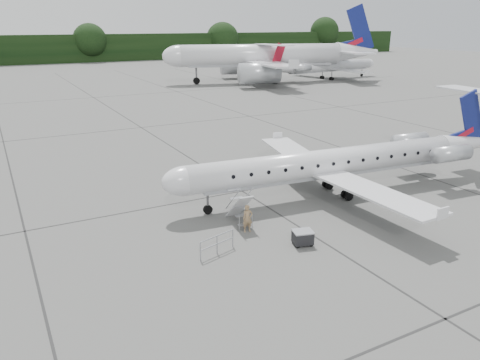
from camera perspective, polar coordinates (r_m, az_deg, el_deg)
ground at (r=29.67m, az=16.09°, el=-4.41°), size 320.00×320.00×0.00m
treeline at (r=150.65m, az=-21.52°, el=14.64°), size 260.00×4.00×8.00m
main_regional_jet at (r=31.63m, az=10.73°, el=3.66°), size 27.02×20.67×6.49m
airstair at (r=27.33m, az=-0.11°, el=-3.34°), size 1.07×2.28×2.03m
passenger at (r=26.35m, az=0.93°, el=-4.72°), size 0.64×0.48×1.60m
safety_railing at (r=24.08m, az=-2.82°, el=-7.88°), size 2.14×0.68×1.00m
baggage_cart at (r=25.19m, az=7.65°, el=-6.95°), size 1.18×1.04×0.87m
bg_narrowbody at (r=94.25m, az=2.61°, el=16.22°), size 46.91×38.80×14.63m
bg_regional_right at (r=101.61m, az=11.08°, el=14.08°), size 30.87×23.79×7.54m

